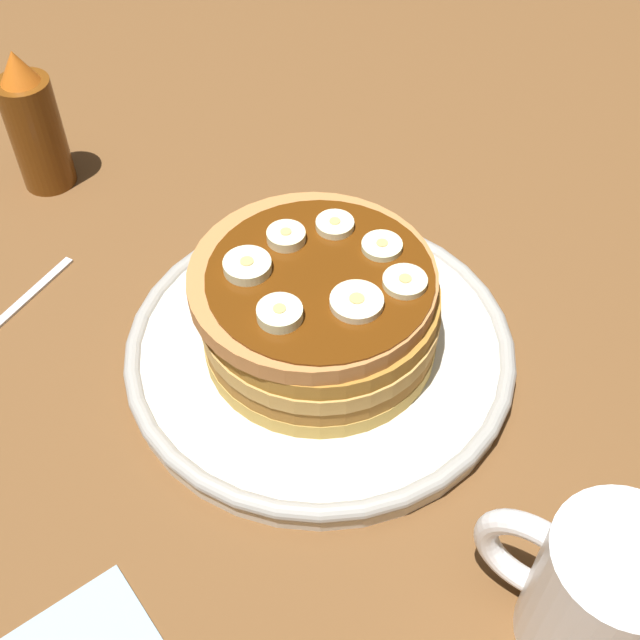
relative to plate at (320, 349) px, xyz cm
name	(u,v)px	position (x,y,z in cm)	size (l,w,h in cm)	color
ground_plane	(320,371)	(0.00, 0.00, -2.66)	(140.00, 140.00, 3.00)	brown
plate	(320,349)	(0.00, 0.00, 0.00)	(27.80, 27.80, 2.14)	silver
pancake_stack	(320,311)	(0.00, 0.06, 4.08)	(17.55, 16.84, 6.89)	gold
banana_slice_0	(286,237)	(3.73, -1.48, 7.82)	(2.64, 2.64, 0.97)	#F6ECB4
banana_slice_1	(247,266)	(4.19, 2.23, 7.81)	(3.17, 3.17, 0.97)	#ECF2C1
banana_slice_2	(281,314)	(-0.07, 4.46, 7.84)	(2.88, 2.88, 1.02)	#EBF4C0
banana_slice_3	(382,247)	(-2.06, -4.37, 7.68)	(2.75, 2.75, 0.70)	#EBF4BE
banana_slice_4	(357,302)	(-3.36, 0.91, 7.71)	(3.41, 3.41, 0.76)	#F6EABA
banana_slice_5	(405,282)	(-4.99, -2.32, 7.69)	(2.90, 2.90, 0.72)	#F5F0B6
banana_slice_6	(335,225)	(1.70, -4.37, 7.72)	(2.65, 2.65, 0.79)	#F4EFBA
coffee_mug	(597,592)	(-22.94, 8.29, 3.85)	(11.25, 7.65, 9.71)	white
fork	(4,317)	(22.10, 10.06, -0.91)	(1.90, 13.04, 0.50)	silver
syrup_bottle	(35,126)	(31.44, -3.69, 4.62)	(4.55, 4.55, 12.78)	brown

